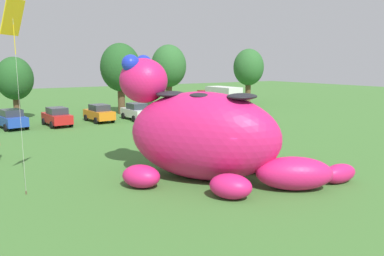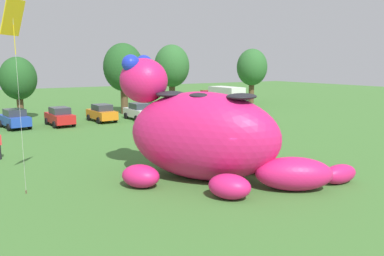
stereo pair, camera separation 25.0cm
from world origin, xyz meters
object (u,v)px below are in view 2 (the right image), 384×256
object	(u,v)px
car_white	(139,111)
spectator_by_cars	(184,113)
car_silver	(170,108)
tethered_flying_kite	(13,20)
car_orange	(102,113)
spectator_mid_field	(228,123)
box_truck	(223,98)
car_red	(60,116)
car_blue	(15,119)
giant_inflatable_creature	(203,134)

from	to	relation	value
car_white	spectator_by_cars	xyz separation A→B (m)	(3.43, -3.26, -0.01)
car_silver	tethered_flying_kite	distance (m)	26.87
car_orange	car_silver	world-z (taller)	same
spectator_mid_field	box_truck	bearing A→B (deg)	55.45
car_red	tethered_flying_kite	distance (m)	20.41
car_blue	box_truck	distance (m)	23.17
car_red	spectator_mid_field	bearing A→B (deg)	-46.71
car_blue	box_truck	size ratio (longest dim) A/B	0.67
car_blue	car_red	world-z (taller)	same
car_red	car_orange	xyz separation A→B (m)	(4.13, 0.43, 0.00)
car_orange	car_silver	distance (m)	7.84
car_white	spectator_by_cars	distance (m)	4.73
spectator_by_cars	tethered_flying_kite	distance (m)	23.41
spectator_by_cars	tethered_flying_kite	size ratio (longest dim) A/B	0.21
car_blue	car_orange	size ratio (longest dim) A/B	1.02
car_orange	car_white	world-z (taller)	same
car_red	tethered_flying_kite	bearing A→B (deg)	-107.04
giant_inflatable_creature	car_orange	size ratio (longest dim) A/B	2.47
giant_inflatable_creature	car_white	size ratio (longest dim) A/B	2.51
car_blue	spectator_mid_field	size ratio (longest dim) A/B	2.52
box_truck	spectator_mid_field	size ratio (longest dim) A/B	3.77
car_red	spectator_mid_field	xyz separation A→B (m)	(10.78, -11.44, -0.01)
car_red	car_orange	world-z (taller)	same
car_red	box_truck	xyz separation A→B (m)	(19.42, 1.11, 0.74)
car_orange	box_truck	world-z (taller)	box_truck
car_red	box_truck	size ratio (longest dim) A/B	0.65
car_blue	car_red	bearing A→B (deg)	-9.74
car_white	box_truck	world-z (taller)	box_truck
car_blue	spectator_by_cars	world-z (taller)	car_blue
car_white	car_silver	distance (m)	4.34
car_red	spectator_by_cars	distance (m)	11.76
car_blue	car_red	distance (m)	3.79
car_blue	car_white	size ratio (longest dim) A/B	1.04
car_red	spectator_by_cars	world-z (taller)	car_red
spectator_by_cars	car_orange	bearing A→B (deg)	150.23
giant_inflatable_creature	box_truck	world-z (taller)	giant_inflatable_creature
car_red	car_silver	world-z (taller)	same
spectator_by_cars	tethered_flying_kite	world-z (taller)	tethered_flying_kite
car_blue	spectator_mid_field	distance (m)	18.89
car_orange	box_truck	size ratio (longest dim) A/B	0.65
car_blue	car_silver	distance (m)	15.71
car_orange	car_white	distance (m)	3.71
car_silver	car_orange	bearing A→B (deg)	-177.91
giant_inflatable_creature	car_white	distance (m)	21.11
spectator_mid_field	spectator_by_cars	bearing A→B (deg)	86.98
car_blue	spectator_by_cars	bearing A→B (deg)	-15.90
giant_inflatable_creature	car_blue	world-z (taller)	giant_inflatable_creature
giant_inflatable_creature	spectator_mid_field	size ratio (longest dim) A/B	6.08
car_blue	giant_inflatable_creature	bearing A→B (deg)	-74.35
giant_inflatable_creature	car_white	bearing A→B (deg)	74.79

